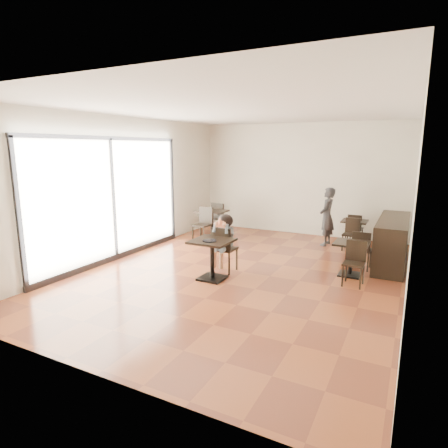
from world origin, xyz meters
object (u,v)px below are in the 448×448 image
Objects in this scene: chair_mid_a at (362,250)px; chair_left_b at (202,225)px; chair_back_b at (351,235)px; child at (225,243)px; cafe_table_mid at (351,259)px; cafe_table_back at (354,233)px; cafe_table_left at (212,224)px; chair_mid_b at (354,264)px; child_table at (212,260)px; child_chair at (225,249)px; adult_patron at (327,217)px; chair_back_a at (355,229)px; chair_left_a at (221,218)px.

chair_left_b is at bearing -3.80° from chair_mid_a.
chair_back_b is at bearing 20.57° from chair_left_b.
chair_mid_a is (2.47, 1.44, -0.18)m from child.
cafe_table_back is (-0.30, 2.50, -0.01)m from cafe_table_mid.
cafe_table_back is at bearing 14.98° from cafe_table_left.
child_table is at bearing -158.26° from chair_mid_b.
child_chair is 0.62× the size of adult_patron.
child_table is 4.43m from cafe_table_back.
child_chair is 4.15m from chair_back_a.
cafe_table_back is 0.83× the size of chair_back_b.
adult_patron is at bearing 113.40° from cafe_table_mid.
child is at bearing -121.01° from cafe_table_back.
child_chair is at bearing 124.56° from chair_left_a.
cafe_table_mid is 4.25m from cafe_table_left.
chair_left_b is (-3.02, -1.23, -0.28)m from adult_patron.
child_table is at bearing -117.34° from cafe_table_back.
child_table is at bearing 68.15° from chair_back_a.
child is 1.74× the size of cafe_table_mid.
chair_left_a reaches higher than chair_back_a.
chair_left_b is (-3.97, 0.96, 0.13)m from cafe_table_mid.
chair_back_a and chair_back_b have the same top height.
chair_back_a is (-0.30, 2.73, 0.06)m from cafe_table_mid.
chair_left_a is at bearing -83.32° from adult_patron.
child_table is at bearing -61.04° from cafe_table_left.
child is 1.49× the size of chair_back_a.
child is at bearing 64.82° from chair_back_a.
child_table is at bearing -90.00° from child.
child_table is 0.96× the size of chair_mid_b.
chair_back_b reaches higher than child_table.
cafe_table_left is at bearing -73.10° from adult_patron.
child_chair is 1.38× the size of cafe_table_mid.
chair_back_a is (0.65, 0.53, -0.36)m from adult_patron.
child_table is 1.15× the size of cafe_table_mid.
child_chair is 1.19× the size of chair_back_a.
adult_patron is 0.78m from chair_back_b.
chair_mid_b reaches higher than cafe_table_mid.
child reaches higher than chair_left_b.
child_chair is at bearing 32.16° from chair_mid_a.
cafe_table_left is at bearing 95.59° from chair_left_a.
chair_back_a is (2.04, 3.62, -0.20)m from child.
chair_back_a is at bearing 99.56° from chair_mid_b.
child_chair is at bearing -121.01° from cafe_table_back.
child_chair is 3.49m from chair_back_b.
chair_mid_a is at bearing -0.16° from chair_left_b.
chair_left_b reaches higher than cafe_table_mid.
child is at bearing -0.00° from child_chair.
cafe_table_mid is at bearing 77.87° from chair_mid_a.
chair_back_b is (-0.30, 1.95, 0.06)m from cafe_table_mid.
child reaches higher than chair_mid_b.
child_table is at bearing 90.00° from child_chair.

